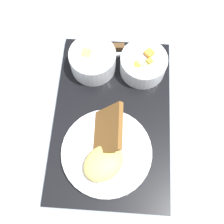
# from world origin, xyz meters

# --- Properties ---
(ground_plane) EXTENTS (4.00, 4.00, 0.00)m
(ground_plane) POSITION_xyz_m (0.00, 0.00, 0.00)
(ground_plane) COLOR #99A3AD
(serving_tray) EXTENTS (0.47, 0.33, 0.02)m
(serving_tray) POSITION_xyz_m (0.00, 0.00, 0.01)
(serving_tray) COLOR black
(serving_tray) RESTS_ON ground_plane
(bowl_salad) EXTENTS (0.12, 0.12, 0.07)m
(bowl_salad) POSITION_xyz_m (-0.13, 0.09, 0.05)
(bowl_salad) COLOR white
(bowl_salad) RESTS_ON serving_tray
(bowl_soup) EXTENTS (0.12, 0.12, 0.06)m
(bowl_soup) POSITION_xyz_m (-0.14, -0.04, 0.05)
(bowl_soup) COLOR white
(bowl_soup) RESTS_ON serving_tray
(plate_main) EXTENTS (0.21, 0.21, 0.09)m
(plate_main) POSITION_xyz_m (0.09, -0.02, 0.03)
(plate_main) COLOR white
(plate_main) RESTS_ON serving_tray
(knife) EXTENTS (0.02, 0.17, 0.02)m
(knife) POSITION_xyz_m (-0.20, 0.02, 0.02)
(knife) COLOR silver
(knife) RESTS_ON serving_tray
(spoon) EXTENTS (0.03, 0.14, 0.01)m
(spoon) POSITION_xyz_m (-0.17, 0.04, 0.02)
(spoon) COLOR silver
(spoon) RESTS_ON serving_tray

